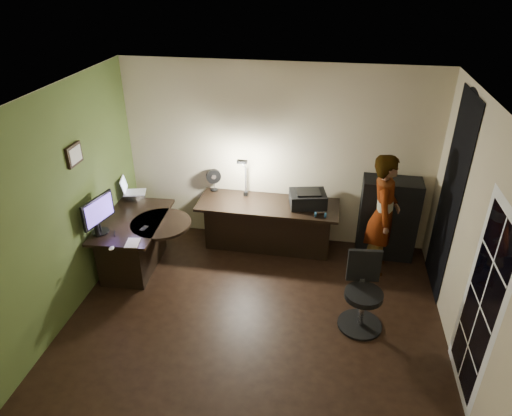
% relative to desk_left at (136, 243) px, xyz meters
% --- Properties ---
extents(floor, '(4.50, 4.00, 0.01)m').
position_rel_desk_left_xyz_m(floor, '(1.82, -0.87, -0.39)').
color(floor, black).
rests_on(floor, ground).
extents(ceiling, '(4.50, 4.00, 0.01)m').
position_rel_desk_left_xyz_m(ceiling, '(1.82, -0.87, 2.32)').
color(ceiling, silver).
rests_on(ceiling, floor).
extents(wall_back, '(4.50, 0.01, 2.70)m').
position_rel_desk_left_xyz_m(wall_back, '(1.82, 1.14, 0.97)').
color(wall_back, '#C1B08B').
rests_on(wall_back, floor).
extents(wall_front, '(4.50, 0.01, 2.70)m').
position_rel_desk_left_xyz_m(wall_front, '(1.82, -2.87, 0.97)').
color(wall_front, '#C1B08B').
rests_on(wall_front, floor).
extents(wall_left, '(0.01, 4.00, 2.70)m').
position_rel_desk_left_xyz_m(wall_left, '(-0.43, -0.87, 0.97)').
color(wall_left, '#C1B08B').
rests_on(wall_left, floor).
extents(wall_right, '(0.01, 4.00, 2.70)m').
position_rel_desk_left_xyz_m(wall_right, '(4.08, -0.87, 0.97)').
color(wall_right, '#C1B08B').
rests_on(wall_right, floor).
extents(green_wall_overlay, '(0.00, 4.00, 2.70)m').
position_rel_desk_left_xyz_m(green_wall_overlay, '(-0.42, -0.87, 0.97)').
color(green_wall_overlay, '#485C27').
rests_on(green_wall_overlay, floor).
extents(arched_doorway, '(0.01, 0.90, 2.60)m').
position_rel_desk_left_xyz_m(arched_doorway, '(4.06, 0.28, 0.92)').
color(arched_doorway, black).
rests_on(arched_doorway, floor).
extents(french_door, '(0.02, 0.92, 2.10)m').
position_rel_desk_left_xyz_m(french_door, '(4.06, -1.42, 0.67)').
color(french_door, white).
rests_on(french_door, floor).
extents(framed_picture, '(0.04, 0.30, 0.25)m').
position_rel_desk_left_xyz_m(framed_picture, '(-0.40, -0.42, 1.47)').
color(framed_picture, black).
rests_on(framed_picture, wall_left).
extents(desk_left, '(0.87, 1.36, 0.76)m').
position_rel_desk_left_xyz_m(desk_left, '(0.00, 0.00, 0.00)').
color(desk_left, black).
rests_on(desk_left, floor).
extents(desk_right, '(2.04, 0.74, 0.76)m').
position_rel_desk_left_xyz_m(desk_right, '(1.75, 0.76, 0.00)').
color(desk_right, black).
rests_on(desk_right, floor).
extents(cabinet, '(0.81, 0.42, 1.20)m').
position_rel_desk_left_xyz_m(cabinet, '(3.47, 0.91, 0.22)').
color(cabinet, black).
rests_on(cabinet, floor).
extents(laptop_stand, '(0.27, 0.24, 0.09)m').
position_rel_desk_left_xyz_m(laptop_stand, '(-0.20, 0.61, 0.43)').
color(laptop_stand, silver).
rests_on(laptop_stand, desk_left).
extents(laptop, '(0.40, 0.39, 0.23)m').
position_rel_desk_left_xyz_m(laptop, '(-0.20, 0.61, 0.59)').
color(laptop, silver).
rests_on(laptop, laptop_stand).
extents(monitor, '(0.23, 0.56, 0.36)m').
position_rel_desk_left_xyz_m(monitor, '(-0.27, -0.37, 0.57)').
color(monitor, black).
rests_on(monitor, desk_left).
extents(mouse, '(0.08, 0.10, 0.03)m').
position_rel_desk_left_xyz_m(mouse, '(0.04, -0.72, 0.40)').
color(mouse, silver).
rests_on(mouse, desk_left).
extents(phone, '(0.09, 0.14, 0.01)m').
position_rel_desk_left_xyz_m(phone, '(0.24, -0.19, 0.39)').
color(phone, black).
rests_on(phone, desk_left).
extents(pen, '(0.07, 0.13, 0.01)m').
position_rel_desk_left_xyz_m(pen, '(-0.08, -0.37, 0.39)').
color(pen, black).
rests_on(pen, desk_left).
extents(speaker, '(0.07, 0.07, 0.17)m').
position_rel_desk_left_xyz_m(speaker, '(-0.26, -0.46, 0.47)').
color(speaker, black).
rests_on(speaker, desk_left).
extents(notepad, '(0.19, 0.24, 0.01)m').
position_rel_desk_left_xyz_m(notepad, '(0.24, -0.55, 0.39)').
color(notepad, silver).
rests_on(notepad, desk_left).
extents(desk_fan, '(0.25, 0.20, 0.35)m').
position_rel_desk_left_xyz_m(desk_fan, '(0.88, 1.05, 0.56)').
color(desk_fan, black).
rests_on(desk_fan, desk_right).
extents(headphones, '(0.17, 0.08, 0.08)m').
position_rel_desk_left_xyz_m(headphones, '(2.51, 0.50, 0.43)').
color(headphones, '#245377').
rests_on(headphones, desk_right).
extents(printer, '(0.57, 0.49, 0.22)m').
position_rel_desk_left_xyz_m(printer, '(2.32, 0.80, 0.50)').
color(printer, black).
rests_on(printer, desk_right).
extents(desk_lamp, '(0.28, 0.36, 0.71)m').
position_rel_desk_left_xyz_m(desk_lamp, '(1.39, 0.96, 0.74)').
color(desk_lamp, black).
rests_on(desk_lamp, desk_right).
extents(office_chair, '(0.57, 0.57, 0.94)m').
position_rel_desk_left_xyz_m(office_chair, '(3.09, -0.71, 0.09)').
color(office_chair, black).
rests_on(office_chair, floor).
extents(person, '(0.47, 0.66, 1.73)m').
position_rel_desk_left_xyz_m(person, '(3.34, 0.52, 0.48)').
color(person, '#D8A88C').
rests_on(person, floor).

